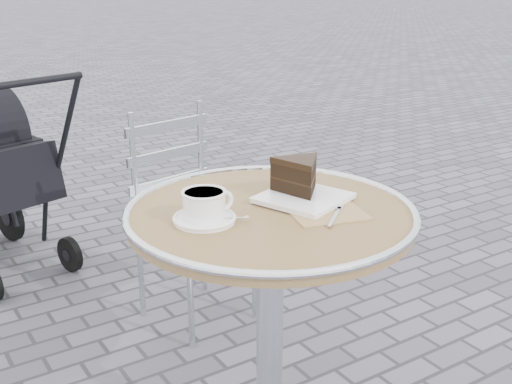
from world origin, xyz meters
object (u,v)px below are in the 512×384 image
cafe_table (270,271)px  cappuccino_set (205,208)px  cake_plate_set (301,180)px  bistro_chair (181,190)px

cafe_table → cappuccino_set: bearing=172.7°
cake_plate_set → cafe_table: bearing=174.5°
cappuccino_set → cake_plate_set: 0.28m
cake_plate_set → cappuccino_set: bearing=161.6°
cafe_table → cappuccino_set: size_ratio=4.69×
cafe_table → cappuccino_set: (-0.17, 0.02, 0.20)m
cafe_table → bistro_chair: bistro_chair is taller
bistro_chair → cappuccino_set: bearing=-123.0°
cappuccino_set → cake_plate_set: bearing=0.6°
cafe_table → cappuccino_set: cappuccino_set is taller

